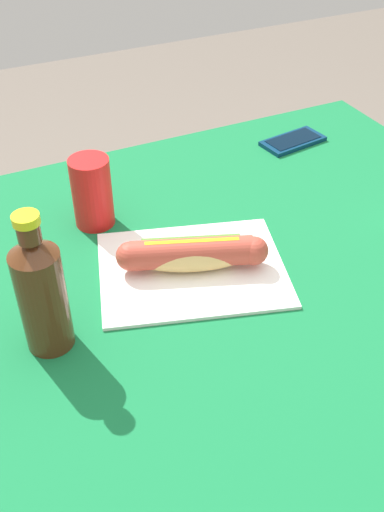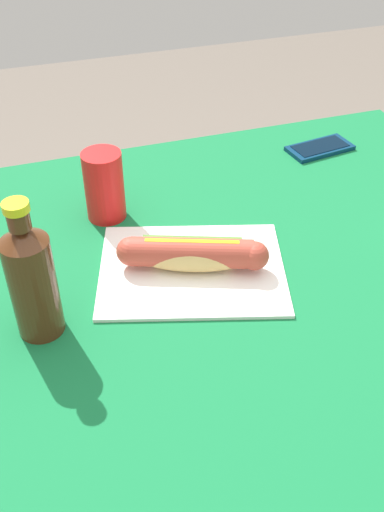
% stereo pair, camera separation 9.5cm
% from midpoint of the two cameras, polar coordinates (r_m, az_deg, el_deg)
% --- Properties ---
extents(ground_plane, '(6.00, 6.00, 0.00)m').
position_cam_midpoint_polar(ground_plane, '(1.54, 5.08, -23.16)').
color(ground_plane, '#6B6056').
rests_on(ground_plane, ground).
extents(dining_table, '(1.10, 0.94, 0.73)m').
position_cam_midpoint_polar(dining_table, '(1.05, 6.93, -7.32)').
color(dining_table, brown).
rests_on(dining_table, ground).
extents(paper_wrapper, '(0.35, 0.31, 0.01)m').
position_cam_midpoint_polar(paper_wrapper, '(0.96, 2.81, -1.37)').
color(paper_wrapper, white).
rests_on(paper_wrapper, dining_table).
extents(hot_dog, '(0.23, 0.12, 0.05)m').
position_cam_midpoint_polar(hot_dog, '(0.94, 2.87, 0.13)').
color(hot_dog, '#DBB26B').
rests_on(hot_dog, paper_wrapper).
extents(cell_phone, '(0.15, 0.09, 0.01)m').
position_cam_midpoint_polar(cell_phone, '(1.33, 14.17, 9.93)').
color(cell_phone, '#0A2D4C').
rests_on(cell_phone, dining_table).
extents(soda_bottle, '(0.07, 0.07, 0.22)m').
position_cam_midpoint_polar(soda_bottle, '(0.82, -11.96, -2.28)').
color(soda_bottle, '#4C2814').
rests_on(soda_bottle, dining_table).
extents(drinking_cup, '(0.07, 0.07, 0.13)m').
position_cam_midpoint_polar(drinking_cup, '(1.06, -5.88, 6.62)').
color(drinking_cup, red).
rests_on(drinking_cup, dining_table).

